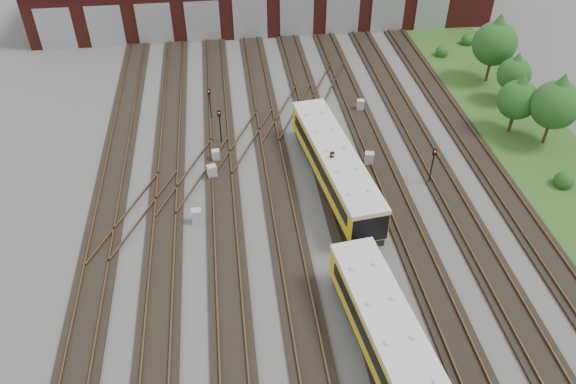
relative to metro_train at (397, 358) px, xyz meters
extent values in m
plane|color=#43413F|center=(-2.00, 8.46, -1.82)|extent=(120.00, 120.00, 0.00)
cube|color=black|center=(-16.00, 8.46, -1.73)|extent=(2.40, 70.00, 0.18)
cube|color=#523720|center=(-16.72, 8.46, -1.56)|extent=(0.10, 70.00, 0.15)
cube|color=#523720|center=(-15.28, 8.46, -1.56)|extent=(0.10, 70.00, 0.15)
cube|color=black|center=(-12.00, 8.46, -1.73)|extent=(2.40, 70.00, 0.18)
cube|color=#523720|center=(-12.72, 8.46, -1.56)|extent=(0.10, 70.00, 0.15)
cube|color=#523720|center=(-11.28, 8.46, -1.56)|extent=(0.10, 70.00, 0.15)
cube|color=black|center=(-8.00, 8.46, -1.73)|extent=(2.40, 70.00, 0.18)
cube|color=#523720|center=(-8.72, 8.46, -1.56)|extent=(0.10, 70.00, 0.15)
cube|color=#523720|center=(-7.28, 8.46, -1.56)|extent=(0.10, 70.00, 0.15)
cube|color=black|center=(-4.00, 8.46, -1.73)|extent=(2.40, 70.00, 0.18)
cube|color=#523720|center=(-4.72, 8.46, -1.56)|extent=(0.10, 70.00, 0.15)
cube|color=#523720|center=(-3.28, 8.46, -1.56)|extent=(0.10, 70.00, 0.15)
cube|color=black|center=(0.00, 8.46, -1.73)|extent=(2.40, 70.00, 0.18)
cube|color=#523720|center=(-0.72, 8.46, -1.56)|extent=(0.10, 70.00, 0.15)
cube|color=#523720|center=(0.72, 8.46, -1.56)|extent=(0.10, 70.00, 0.15)
cube|color=black|center=(4.00, 8.46, -1.73)|extent=(2.40, 70.00, 0.18)
cube|color=#523720|center=(3.28, 8.46, -1.56)|extent=(0.10, 70.00, 0.15)
cube|color=#523720|center=(4.72, 8.46, -1.56)|extent=(0.10, 70.00, 0.15)
cube|color=black|center=(8.00, 8.46, -1.73)|extent=(2.40, 70.00, 0.18)
cube|color=#523720|center=(7.28, 8.46, -1.56)|extent=(0.10, 70.00, 0.15)
cube|color=#523720|center=(8.72, 8.46, -1.56)|extent=(0.10, 70.00, 0.15)
cube|color=black|center=(12.00, 8.46, -1.73)|extent=(2.40, 70.00, 0.18)
cube|color=#523720|center=(11.28, 8.46, -1.56)|extent=(0.10, 70.00, 0.15)
cube|color=#523720|center=(12.72, 8.46, -1.56)|extent=(0.10, 70.00, 0.15)
cube|color=#523720|center=(-10.00, 18.46, -1.56)|extent=(5.40, 9.62, 0.15)
cube|color=#523720|center=(-6.00, 22.46, -1.56)|extent=(5.40, 9.62, 0.15)
cube|color=#523720|center=(-2.00, 26.46, -1.56)|extent=(5.40, 9.62, 0.15)
cube|color=#523720|center=(-14.00, 14.46, -1.56)|extent=(5.40, 9.62, 0.15)
cube|color=#523720|center=(2.00, 30.46, -1.56)|extent=(5.40, 9.62, 0.15)
cube|color=#939698|center=(-24.00, 42.44, 0.38)|extent=(3.60, 0.12, 4.40)
cube|color=#939698|center=(-19.00, 42.44, 0.38)|extent=(3.60, 0.12, 4.40)
cube|color=#939698|center=(-14.00, 42.44, 0.38)|extent=(3.60, 0.12, 4.40)
cube|color=#939698|center=(-9.00, 42.44, 0.38)|extent=(3.60, 0.12, 4.40)
cube|color=#939698|center=(-4.00, 42.44, 0.38)|extent=(3.60, 0.12, 4.40)
cube|color=#939698|center=(1.00, 42.44, 0.38)|extent=(3.60, 0.12, 4.40)
cube|color=#939698|center=(6.00, 42.44, 0.38)|extent=(3.60, 0.12, 4.40)
cube|color=#939698|center=(11.00, 42.44, 0.38)|extent=(3.60, 0.12, 4.40)
cube|color=#939698|center=(16.00, 42.44, 0.38)|extent=(3.60, 0.12, 4.40)
cube|color=#2A511B|center=(17.00, 18.46, -1.79)|extent=(8.00, 55.00, 0.05)
cube|color=black|center=(0.00, 0.00, -1.21)|extent=(3.85, 14.20, 0.56)
cube|color=yellow|center=(0.00, 0.00, 0.10)|extent=(4.13, 14.23, 2.06)
cube|color=silver|center=(0.00, 0.00, 1.28)|extent=(4.23, 14.24, 0.28)
cube|color=black|center=(-1.23, -0.15, 0.34)|extent=(1.57, 12.27, 0.80)
cube|color=black|center=(1.23, 0.15, 0.34)|extent=(1.57, 12.27, 0.80)
cube|color=black|center=(0.00, 16.00, -1.21)|extent=(3.85, 14.20, 0.56)
cube|color=yellow|center=(0.00, 16.00, 0.10)|extent=(4.13, 14.23, 2.06)
cube|color=silver|center=(0.00, 16.00, 1.28)|extent=(4.23, 14.24, 0.28)
cube|color=black|center=(-1.23, 15.85, 0.34)|extent=(1.57, 12.27, 0.80)
cube|color=black|center=(1.23, 16.15, 0.34)|extent=(1.57, 12.27, 0.80)
cylinder|color=black|center=(-8.62, 26.35, -0.60)|extent=(0.10, 0.10, 2.44)
cube|color=black|center=(-8.62, 26.35, 0.86)|extent=(0.26, 0.17, 0.48)
sphere|color=#FF220E|center=(-8.62, 26.25, 0.96)|extent=(0.12, 0.12, 0.12)
cylinder|color=black|center=(-0.43, 15.14, -0.27)|extent=(0.11, 0.11, 3.10)
cube|color=black|center=(-0.43, 15.14, 1.55)|extent=(0.29, 0.20, 0.54)
sphere|color=#FF220E|center=(-0.43, 15.03, 1.66)|extent=(0.13, 0.13, 0.13)
cylinder|color=black|center=(-7.88, 22.57, -0.55)|extent=(0.11, 0.11, 2.53)
cube|color=black|center=(-7.88, 22.57, 0.98)|extent=(0.28, 0.18, 0.53)
sphere|color=#FF220E|center=(-7.88, 22.47, 1.09)|extent=(0.13, 0.13, 0.13)
cylinder|color=black|center=(7.00, 15.45, -0.55)|extent=(0.10, 0.10, 2.52)
cube|color=black|center=(7.00, 15.45, 0.96)|extent=(0.28, 0.20, 0.51)
sphere|color=#FF220E|center=(7.00, 15.35, 1.07)|extent=(0.12, 0.12, 0.12)
cube|color=#AFB2B4|center=(-9.84, 13.29, -1.27)|extent=(0.67, 0.56, 1.08)
cube|color=#AFB2B4|center=(-8.37, 20.23, -1.33)|extent=(0.64, 0.56, 0.98)
cube|color=#AFB2B4|center=(-8.72, 18.15, -1.28)|extent=(0.77, 0.70, 1.07)
cube|color=#AFB2B4|center=(4.33, 26.20, -1.30)|extent=(0.70, 0.61, 1.04)
cube|color=#AFB2B4|center=(3.14, 18.19, -1.25)|extent=(0.79, 0.71, 1.13)
cylinder|color=#332717|center=(17.47, 30.05, -0.79)|extent=(0.27, 0.27, 2.05)
sphere|color=#134414|center=(17.47, 30.05, 1.95)|extent=(3.99, 3.99, 3.99)
cone|color=#134414|center=(17.47, 30.05, 3.37)|extent=(3.42, 3.42, 2.85)
cylinder|color=#332717|center=(17.76, 26.04, -1.07)|extent=(0.24, 0.24, 1.49)
sphere|color=#134414|center=(17.76, 26.04, 0.91)|extent=(2.89, 2.89, 2.89)
cone|color=#134414|center=(17.76, 26.04, 1.94)|extent=(2.48, 2.48, 2.06)
cylinder|color=#332717|center=(17.80, 19.32, -0.85)|extent=(0.24, 0.24, 1.92)
sphere|color=#134414|center=(17.80, 19.32, 1.71)|extent=(3.74, 3.74, 3.74)
cone|color=#134414|center=(17.80, 19.32, 3.05)|extent=(3.21, 3.21, 2.67)
cylinder|color=#332717|center=(15.82, 21.34, -1.00)|extent=(0.27, 0.27, 1.63)
sphere|color=#134414|center=(15.82, 21.34, 1.17)|extent=(3.17, 3.17, 3.17)
cone|color=#134414|center=(15.82, 21.34, 2.30)|extent=(2.71, 2.71, 2.26)
sphere|color=#134414|center=(16.57, 13.91, -1.12)|extent=(1.40, 1.40, 1.40)
sphere|color=#134414|center=(15.08, 35.80, -1.17)|extent=(1.30, 1.30, 1.30)
sphere|color=#134414|center=(18.73, 38.16, -1.15)|extent=(1.33, 1.33, 1.33)
camera|label=1|loc=(-7.36, -15.38, 23.56)|focal=35.00mm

